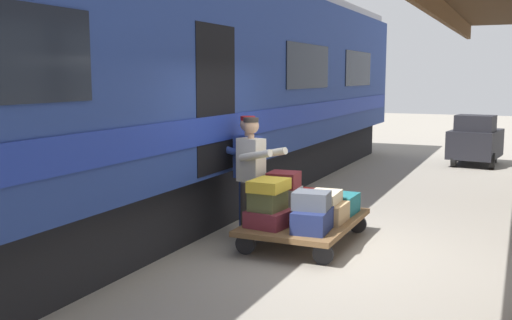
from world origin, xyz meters
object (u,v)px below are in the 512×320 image
object	(u,v)px
baggage_tug	(475,141)
suitcase_olive_duffel	(268,200)
suitcase_navy_fabric	(312,220)
suitcase_burgundy_valise	(269,218)
suitcase_cream_canvas	(324,197)
luggage_cart	(305,222)
porter_by_door	(252,174)
suitcase_slate_roller	(312,200)
suitcase_maroon_trunk	(284,180)
train_car	(125,90)
suitcase_yellow_case	(269,185)
suitcase_teal_softside	(338,203)
suitcase_tan_vintage	(326,212)
suitcase_brown_leather	(285,211)
suitcase_red_plastic	(299,199)
suitcase_gray_aluminum	(284,196)
porter_in_overalls	(247,170)

from	to	relation	value
baggage_tug	suitcase_olive_duffel	bearing A→B (deg)	78.37
suitcase_navy_fabric	suitcase_burgundy_valise	xyz separation A→B (m)	(0.58, 0.00, -0.03)
suitcase_olive_duffel	suitcase_cream_canvas	world-z (taller)	suitcase_olive_duffel
luggage_cart	suitcase_burgundy_valise	distance (m)	0.65
luggage_cart	porter_by_door	distance (m)	0.98
suitcase_olive_duffel	suitcase_slate_roller	size ratio (longest dim) A/B	1.02
suitcase_navy_fabric	suitcase_maroon_trunk	distance (m)	0.89
suitcase_navy_fabric	baggage_tug	size ratio (longest dim) A/B	0.33
train_car	suitcase_cream_canvas	distance (m)	3.28
suitcase_yellow_case	porter_by_door	distance (m)	0.58
train_car	suitcase_teal_softside	xyz separation A→B (m)	(-2.97, -0.88, -1.59)
suitcase_tan_vintage	porter_by_door	xyz separation A→B (m)	(1.02, 0.15, 0.47)
suitcase_brown_leather	suitcase_red_plastic	distance (m)	0.56
train_car	suitcase_gray_aluminum	world-z (taller)	train_car
suitcase_slate_roller	porter_by_door	distance (m)	1.08
suitcase_burgundy_valise	suitcase_cream_canvas	distance (m)	0.82
luggage_cart	suitcase_red_plastic	size ratio (longest dim) A/B	3.74
luggage_cart	suitcase_slate_roller	distance (m)	0.73
suitcase_burgundy_valise	suitcase_gray_aluminum	size ratio (longest dim) A/B	1.22
suitcase_tan_vintage	porter_in_overalls	xyz separation A→B (m)	(1.24, -0.14, 0.47)
suitcase_yellow_case	suitcase_maroon_trunk	size ratio (longest dim) A/B	1.33
suitcase_red_plastic	porter_in_overalls	distance (m)	0.90
suitcase_tan_vintage	baggage_tug	world-z (taller)	baggage_tug
baggage_tug	suitcase_slate_roller	bearing A→B (deg)	81.97
suitcase_slate_roller	baggage_tug	size ratio (longest dim) A/B	0.24
suitcase_cream_canvas	baggage_tug	bearing A→B (deg)	-98.52
suitcase_slate_roller	suitcase_teal_softside	bearing A→B (deg)	-91.38
suitcase_teal_softside	porter_in_overalls	world-z (taller)	porter_in_overalls
suitcase_yellow_case	train_car	bearing A→B (deg)	-5.56
suitcase_brown_leather	suitcase_yellow_case	distance (m)	0.71
suitcase_slate_roller	suitcase_yellow_case	distance (m)	0.59
luggage_cart	suitcase_gray_aluminum	xyz separation A→B (m)	(0.30, 0.02, 0.35)
suitcase_maroon_trunk	porter_in_overalls	size ratio (longest dim) A/B	0.23
porter_in_overalls	baggage_tug	size ratio (longest dim) A/B	0.93
suitcase_burgundy_valise	suitcase_maroon_trunk	world-z (taller)	suitcase_maroon_trunk
train_car	suitcase_cream_canvas	world-z (taller)	train_car
suitcase_olive_duffel	suitcase_cream_canvas	distance (m)	0.80
suitcase_teal_softside	suitcase_olive_duffel	xyz separation A→B (m)	(0.62, 1.10, 0.20)
suitcase_olive_duffel	baggage_tug	bearing A→B (deg)	-101.63
porter_in_overalls	suitcase_olive_duffel	bearing A→B (deg)	132.40
suitcase_cream_canvas	porter_by_door	world-z (taller)	porter_by_door
suitcase_olive_duffel	suitcase_navy_fabric	bearing A→B (deg)	178.01
suitcase_teal_softside	baggage_tug	xyz separation A→B (m)	(-1.26, -8.03, 0.16)
baggage_tug	train_car	bearing A→B (deg)	64.60
luggage_cart	baggage_tug	world-z (taller)	baggage_tug
suitcase_brown_leather	suitcase_gray_aluminum	xyz separation A→B (m)	(0.00, 0.02, 0.21)
suitcase_gray_aluminum	suitcase_yellow_case	distance (m)	0.58
suitcase_olive_duffel	suitcase_yellow_case	bearing A→B (deg)	153.25
suitcase_maroon_trunk	porter_by_door	xyz separation A→B (m)	(0.42, 0.12, 0.07)
suitcase_tan_vintage	baggage_tug	bearing A→B (deg)	-98.35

